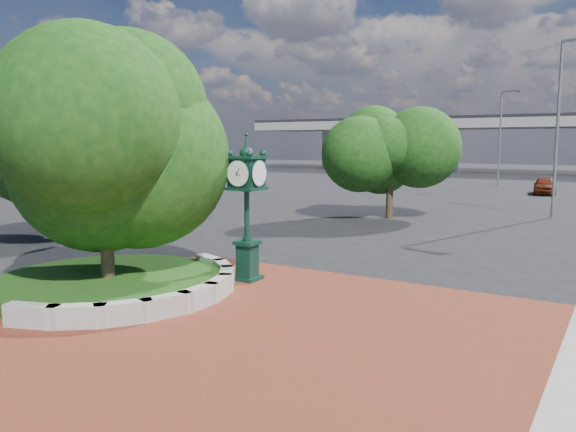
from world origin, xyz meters
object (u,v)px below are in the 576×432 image
Objects in this scene: parked_car at (545,186)px; street_lamp_near at (563,115)px; post_clock at (247,202)px; street_lamp_far at (502,131)px.

street_lamp_near is at bearing -88.28° from parked_car.
post_clock is 21.01m from street_lamp_near.
street_lamp_far reaches higher than parked_car.
street_lamp_near is (2.48, -14.82, 4.75)m from parked_car.
street_lamp_near reaches higher than post_clock.
parked_car is 8.81m from street_lamp_far.
street_lamp_near is at bearing -71.48° from street_lamp_far.
street_lamp_far is (-7.02, 20.97, -0.40)m from street_lamp_near.
street_lamp_near reaches higher than street_lamp_far.
post_clock is 0.46× the size of street_lamp_near.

